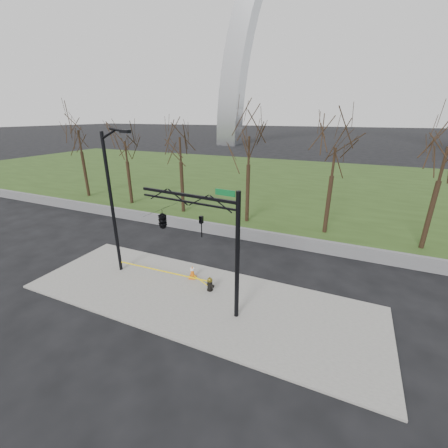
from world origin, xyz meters
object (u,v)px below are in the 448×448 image
at_px(fire_hydrant, 210,284).
at_px(traffic_cone, 192,272).
at_px(street_light, 113,196).
at_px(traffic_signal_mast, 175,221).

height_order(fire_hydrant, traffic_cone, fire_hydrant).
bearing_deg(street_light, traffic_cone, 26.01).
bearing_deg(street_light, fire_hydrant, 15.58).
distance_m(fire_hydrant, street_light, 7.06).
distance_m(traffic_cone, traffic_signal_mast, 4.06).
bearing_deg(traffic_signal_mast, traffic_cone, 103.84).
height_order(traffic_cone, traffic_signal_mast, traffic_signal_mast).
xyz_separation_m(fire_hydrant, traffic_signal_mast, (-1.21, -1.04, 3.68)).
height_order(fire_hydrant, traffic_signal_mast, traffic_signal_mast).
distance_m(fire_hydrant, traffic_cone, 1.63).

